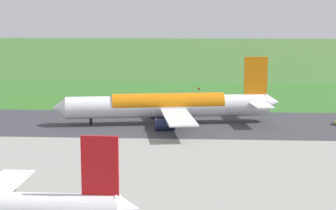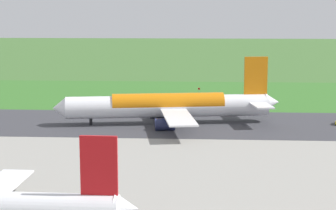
{
  "view_description": "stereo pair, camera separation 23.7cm",
  "coord_description": "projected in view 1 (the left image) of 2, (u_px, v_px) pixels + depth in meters",
  "views": [
    {
      "loc": [
        -14.03,
        135.03,
        27.06
      ],
      "look_at": [
        -5.89,
        0.0,
        4.5
      ],
      "focal_mm": 61.89,
      "sensor_mm": 36.0,
      "label": 1
    },
    {
      "loc": [
        -14.27,
        135.01,
        27.06
      ],
      "look_at": [
        -5.89,
        0.0,
        4.5
      ],
      "focal_mm": 61.89,
      "sensor_mm": 36.0,
      "label": 2
    }
  ],
  "objects": [
    {
      "name": "traffic_cone_orange",
      "position": [
        184.0,
        97.0,
        177.87
      ],
      "size": [
        0.4,
        0.4,
        0.55
      ],
      "primitive_type": "cone",
      "color": "orange",
      "rests_on": "ground"
    },
    {
      "name": "ground_plane",
      "position": [
        143.0,
        123.0,
        138.23
      ],
      "size": [
        800.0,
        800.0,
        0.0
      ],
      "primitive_type": "plane",
      "color": "#3D662D"
    },
    {
      "name": "airliner_main",
      "position": [
        170.0,
        106.0,
        137.21
      ],
      "size": [
        53.99,
        44.39,
        15.88
      ],
      "color": "white",
      "rests_on": "ground"
    },
    {
      "name": "no_stopping_sign",
      "position": [
        199.0,
        92.0,
        178.97
      ],
      "size": [
        0.6,
        0.1,
        2.92
      ],
      "color": "slate",
      "rests_on": "ground"
    },
    {
      "name": "grass_verge_foreground",
      "position": [
        157.0,
        98.0,
        177.96
      ],
      "size": [
        600.0,
        80.0,
        0.04
      ],
      "primitive_type": "cube",
      "color": "#346B27",
      "rests_on": "ground"
    },
    {
      "name": "runway_asphalt",
      "position": [
        143.0,
        123.0,
        138.23
      ],
      "size": [
        600.0,
        33.09,
        0.06
      ],
      "primitive_type": "cube",
      "color": "#38383D",
      "rests_on": "ground"
    }
  ]
}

